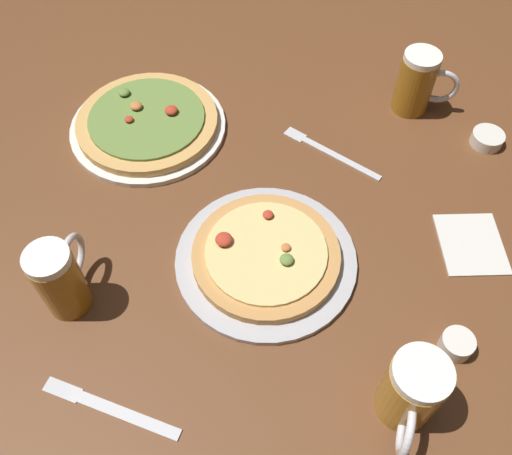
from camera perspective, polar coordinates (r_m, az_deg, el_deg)
name	(u,v)px	position (r m, az deg, el deg)	size (l,w,h in m)	color
ground_plane	(256,238)	(1.04, 0.00, -1.12)	(2.40, 2.40, 0.03)	brown
pizza_plate_near	(266,257)	(0.98, 1.02, -3.05)	(0.32, 0.32, 0.05)	#B2B2B7
pizza_plate_far	(148,123)	(1.21, -11.15, 10.54)	(0.33, 0.33, 0.05)	silver
beer_mug_dark	(412,392)	(0.85, 15.80, -16.05)	(0.09, 0.14, 0.14)	#B27A23
beer_mug_amber	(60,278)	(0.94, -19.58, -4.97)	(0.07, 0.13, 0.15)	#9E6619
beer_mug_pale	(418,83)	(1.26, 16.39, 14.19)	(0.13, 0.08, 0.14)	#9E6619
ramekin_sauce	(487,139)	(1.26, 22.81, 8.48)	(0.07, 0.07, 0.03)	silver
ramekin_butter	(457,344)	(0.96, 20.04, -11.30)	(0.05, 0.05, 0.03)	silver
napkin_folded	(471,243)	(1.08, 21.40, -1.54)	(0.11, 0.14, 0.01)	silver
knife_right	(110,408)	(0.91, -14.91, -17.60)	(0.23, 0.08, 0.01)	silver
fork_spare	(329,152)	(1.16, 7.61, 7.77)	(0.21, 0.13, 0.01)	silver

